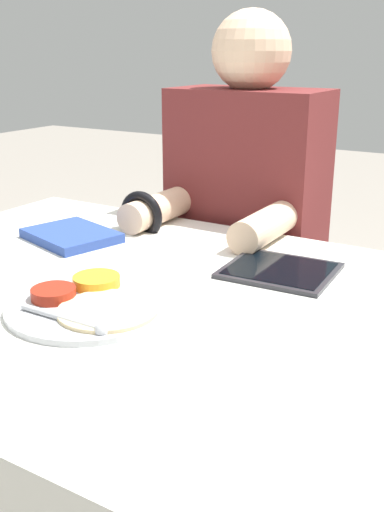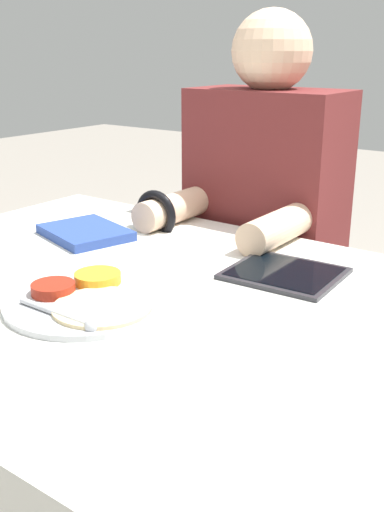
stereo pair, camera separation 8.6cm
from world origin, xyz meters
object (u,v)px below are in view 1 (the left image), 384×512
at_px(thali_tray, 90,303).
at_px(tablet_device, 280,270).
at_px(red_notebook, 71,236).
at_px(person_diner, 244,271).

distance_m(thali_tray, tablet_device, 0.36).
height_order(thali_tray, tablet_device, thali_tray).
height_order(red_notebook, tablet_device, red_notebook).
xyz_separation_m(tablet_device, person_diner, (-0.24, 0.34, -0.16)).
bearing_deg(thali_tray, tablet_device, 57.13).
relative_size(red_notebook, tablet_device, 1.09).
xyz_separation_m(red_notebook, person_diner, (0.22, 0.39, -0.16)).
height_order(red_notebook, person_diner, person_diner).
distance_m(red_notebook, tablet_device, 0.46).
bearing_deg(tablet_device, person_diner, 124.93).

